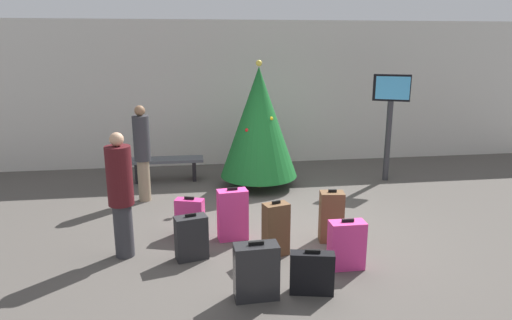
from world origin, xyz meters
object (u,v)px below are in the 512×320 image
object	(u,v)px
suitcase_7	(190,217)
waiting_bench	(166,164)
suitcase_3	(331,217)
suitcase_4	(233,215)
traveller_1	(121,193)
suitcase_0	(256,271)
traveller_0	(142,151)
holiday_tree	(259,122)
suitcase_5	(312,273)
flight_info_kiosk	(390,110)
suitcase_6	(191,238)
suitcase_1	(276,229)
suitcase_2	(347,245)

from	to	relation	value
suitcase_7	waiting_bench	bearing A→B (deg)	99.51
suitcase_3	suitcase_4	size ratio (longest dim) A/B	0.99
traveller_1	suitcase_0	world-z (taller)	traveller_1
waiting_bench	traveller_1	bearing A→B (deg)	-96.53
traveller_0	holiday_tree	bearing A→B (deg)	13.10
traveller_0	waiting_bench	bearing A→B (deg)	74.54
suitcase_3	suitcase_0	bearing A→B (deg)	-133.54
traveller_0	suitcase_4	distance (m)	2.47
suitcase_5	suitcase_3	bearing A→B (deg)	64.44
flight_info_kiosk	suitcase_5	world-z (taller)	flight_info_kiosk
suitcase_3	suitcase_4	world-z (taller)	suitcase_4
flight_info_kiosk	suitcase_4	distance (m)	4.45
holiday_tree	suitcase_3	world-z (taller)	holiday_tree
flight_info_kiosk	suitcase_3	xyz separation A→B (m)	(-2.07, -2.81, -1.12)
suitcase_5	suitcase_6	size ratio (longest dim) A/B	0.85
waiting_bench	suitcase_4	xyz separation A→B (m)	(1.11, -3.13, 0.02)
suitcase_7	traveller_1	bearing A→B (deg)	-147.62
holiday_tree	suitcase_0	world-z (taller)	holiday_tree
traveller_0	suitcase_1	xyz separation A→B (m)	(1.98, -2.53, -0.57)
suitcase_0	suitcase_3	size ratio (longest dim) A/B	0.88
suitcase_3	suitcase_5	world-z (taller)	suitcase_3
waiting_bench	suitcase_4	world-z (taller)	suitcase_4
suitcase_0	suitcase_5	size ratio (longest dim) A/B	1.27
waiting_bench	traveller_1	distance (m)	3.54
suitcase_5	suitcase_7	xyz separation A→B (m)	(-1.38, 1.86, 0.03)
traveller_0	suitcase_5	bearing A→B (deg)	-58.25
suitcase_0	suitcase_4	distance (m)	1.65
holiday_tree	flight_info_kiosk	size ratio (longest dim) A/B	1.14
waiting_bench	suitcase_6	size ratio (longest dim) A/B	2.42
suitcase_2	holiday_tree	bearing A→B (deg)	99.73
traveller_0	traveller_1	size ratio (longest dim) A/B	1.02
suitcase_1	suitcase_3	world-z (taller)	suitcase_3
suitcase_1	suitcase_7	size ratio (longest dim) A/B	1.27
suitcase_2	suitcase_4	distance (m)	1.75
traveller_1	suitcase_6	xyz separation A→B (m)	(0.90, -0.22, -0.60)
traveller_1	suitcase_6	bearing A→B (deg)	-13.49
waiting_bench	suitcase_7	bearing A→B (deg)	-80.49
traveller_0	suitcase_1	bearing A→B (deg)	-51.92
traveller_1	suitcase_6	size ratio (longest dim) A/B	2.67
suitcase_5	suitcase_6	xyz separation A→B (m)	(-1.37, 1.08, 0.05)
holiday_tree	traveller_1	world-z (taller)	holiday_tree
suitcase_1	suitcase_5	world-z (taller)	suitcase_1
traveller_0	suitcase_2	world-z (taller)	traveller_0
waiting_bench	traveller_1	world-z (taller)	traveller_1
suitcase_2	suitcase_6	xyz separation A→B (m)	(-1.97, 0.54, -0.01)
waiting_bench	traveller_0	distance (m)	1.38
traveller_0	suitcase_0	distance (m)	3.94
suitcase_6	holiday_tree	bearing A→B (deg)	65.57
suitcase_1	holiday_tree	bearing A→B (deg)	85.83
waiting_bench	suitcase_2	bearing A→B (deg)	-59.71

